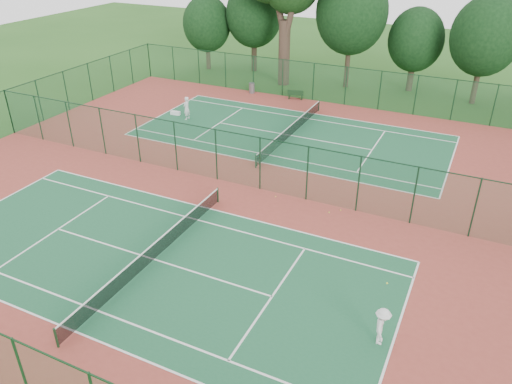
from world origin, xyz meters
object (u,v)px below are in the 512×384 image
trash_bin (252,88)px  kit_bag (175,113)px  bench (295,94)px  player_far (187,108)px  player_near (382,326)px

trash_bin → kit_bag: size_ratio=1.17×
bench → kit_bag: size_ratio=1.81×
bench → kit_bag: bearing=-145.7°
player_far → kit_bag: (-1.51, 0.49, -0.82)m
trash_bin → player_near: bearing=-55.0°
player_near → trash_bin: player_near is taller
bench → player_far: bearing=-138.1°
player_near → kit_bag: player_near is taller
kit_bag → player_near: bearing=-44.6°
player_near → kit_bag: 29.04m
player_far → trash_bin: size_ratio=1.96×
player_near → kit_bag: bearing=40.1°
player_far → player_near: bearing=49.7°
player_near → player_far: size_ratio=0.86×
player_near → bench: player_near is taller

